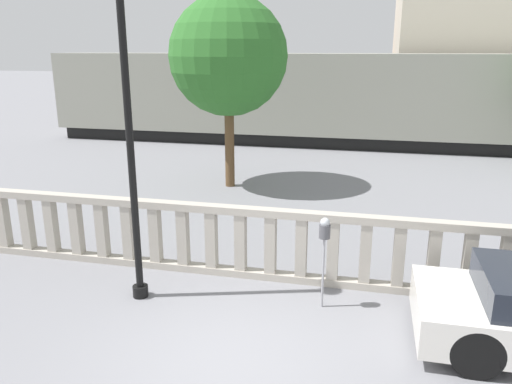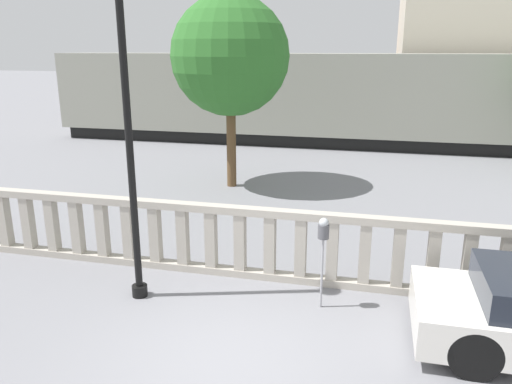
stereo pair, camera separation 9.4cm
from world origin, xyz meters
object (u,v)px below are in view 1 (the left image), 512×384
object	(u,v)px
parking_meter	(325,235)
train_far	(401,88)
train_near	(325,98)
lamppost	(127,99)
tree_left	(228,56)

from	to	relation	value
parking_meter	train_far	size ratio (longest dim) A/B	0.06
parking_meter	train_near	distance (m)	14.86
lamppost	tree_left	world-z (taller)	tree_left
lamppost	train_far	distance (m)	25.84
lamppost	train_near	xyz separation A→B (m)	(1.69, 15.12, -1.35)
lamppost	train_near	distance (m)	15.28
lamppost	tree_left	xyz separation A→B (m)	(-0.49, 7.41, 0.53)
train_near	train_far	xyz separation A→B (m)	(3.69, 10.10, -0.26)
lamppost	parking_meter	bearing A→B (deg)	6.45
train_near	train_far	size ratio (longest dim) A/B	0.96
parking_meter	lamppost	bearing A→B (deg)	-173.55
train_far	tree_left	world-z (taller)	tree_left
train_near	train_far	distance (m)	10.76
train_near	parking_meter	bearing A→B (deg)	-84.40
parking_meter	train_near	xyz separation A→B (m)	(-1.45, 14.77, 0.79)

